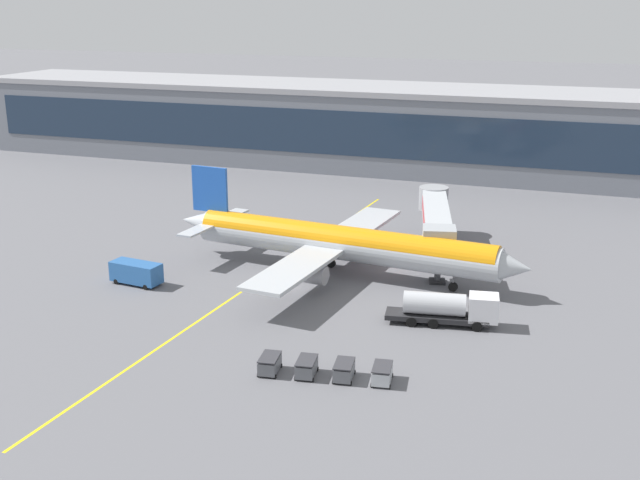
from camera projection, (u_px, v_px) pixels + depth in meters
ground_plane at (291, 287)px, 87.26m from camera, size 700.00×700.00×0.00m
apron_lead_in_line at (264, 277)px, 90.38m from camera, size 5.39×79.86×0.01m
terminal_building at (464, 131)px, 143.22m from camera, size 195.16×22.15×15.10m
main_airliner at (341, 243)px, 90.21m from camera, size 43.40×34.59×11.10m
jet_bridge at (436, 217)px, 96.94m from camera, size 8.60×22.77×6.49m
fuel_tanker at (449, 308)px, 76.52m from camera, size 11.06×4.19×3.25m
lavatory_truck at (137, 272)px, 87.59m from camera, size 6.02×2.93×2.50m
baggage_cart_0 at (270, 364)px, 66.97m from camera, size 1.96×2.85×1.48m
baggage_cart_1 at (307, 367)px, 66.38m from camera, size 1.96×2.85×1.48m
baggage_cart_2 at (344, 370)px, 65.79m from camera, size 1.96×2.85×1.48m
baggage_cart_3 at (382, 374)px, 65.20m from camera, size 1.96×2.85×1.48m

